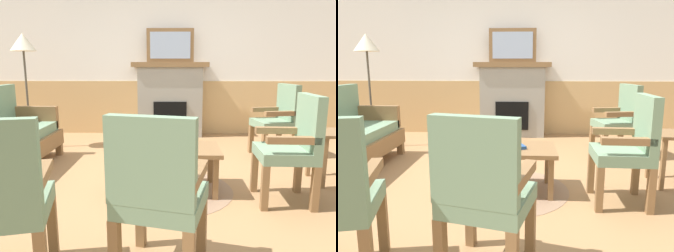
{
  "view_description": "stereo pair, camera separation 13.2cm",
  "coord_description": "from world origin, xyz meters",
  "views": [
    {
      "loc": [
        0.07,
        -3.2,
        1.23
      ],
      "look_at": [
        0.0,
        0.35,
        0.55
      ],
      "focal_mm": 34.07,
      "sensor_mm": 36.0,
      "label": 1
    },
    {
      "loc": [
        0.2,
        -3.19,
        1.23
      ],
      "look_at": [
        0.0,
        0.35,
        0.55
      ],
      "focal_mm": 34.07,
      "sensor_mm": 36.0,
      "label": 2
    }
  ],
  "objects": [
    {
      "name": "coffee_table",
      "position": [
        0.03,
        -0.19,
        0.39
      ],
      "size": [
        0.96,
        0.56,
        0.44
      ],
      "color": "brown",
      "rests_on": "ground_plane"
    },
    {
      "name": "footstool",
      "position": [
        -0.13,
        1.49,
        0.28
      ],
      "size": [
        0.4,
        0.4,
        0.36
      ],
      "color": "brown",
      "rests_on": "ground_plane"
    },
    {
      "name": "couch",
      "position": [
        -1.88,
        0.22,
        0.4
      ],
      "size": [
        0.7,
        1.8,
        0.98
      ],
      "color": "brown",
      "rests_on": "ground_plane"
    },
    {
      "name": "ground_plane",
      "position": [
        0.0,
        0.0,
        0.0
      ],
      "size": [
        14.0,
        14.0,
        0.0
      ],
      "primitive_type": "plane",
      "color": "#997047"
    },
    {
      "name": "fireplace",
      "position": [
        0.0,
        2.35,
        0.65
      ],
      "size": [
        1.3,
        0.44,
        1.28
      ],
      "color": "gray",
      "rests_on": "ground_plane"
    },
    {
      "name": "floor_lamp_by_couch",
      "position": [
        -2.1,
        1.45,
        1.45
      ],
      "size": [
        0.36,
        0.36,
        1.68
      ],
      "color": "#332D28",
      "rests_on": "ground_plane"
    },
    {
      "name": "armchair_near_fireplace",
      "position": [
        1.48,
        1.08,
        0.54
      ],
      "size": [
        0.56,
        0.56,
        0.98
      ],
      "color": "brown",
      "rests_on": "ground_plane"
    },
    {
      "name": "armchair_front_left",
      "position": [
        -0.02,
        -1.51,
        0.54
      ],
      "size": [
        0.58,
        0.58,
        0.98
      ],
      "color": "brown",
      "rests_on": "ground_plane"
    },
    {
      "name": "round_rug",
      "position": [
        0.03,
        -0.19,
        0.0
      ],
      "size": [
        1.24,
        1.24,
        0.01
      ],
      "primitive_type": "cylinder",
      "color": "#896B51",
      "rests_on": "ground_plane"
    },
    {
      "name": "wall_back",
      "position": [
        0.0,
        2.6,
        1.31
      ],
      "size": [
        7.2,
        0.14,
        2.7
      ],
      "color": "white",
      "rests_on": "ground_plane"
    },
    {
      "name": "framed_picture",
      "position": [
        0.0,
        2.35,
        1.56
      ],
      "size": [
        0.8,
        0.04,
        0.56
      ],
      "color": "brown",
      "rests_on": "fireplace"
    },
    {
      "name": "book_on_table",
      "position": [
        0.12,
        -0.22,
        0.46
      ],
      "size": [
        0.22,
        0.2,
        0.03
      ],
      "primitive_type": "cube",
      "rotation": [
        0.0,
        0.0,
        0.38
      ],
      "color": "navy",
      "rests_on": "coffee_table"
    },
    {
      "name": "side_table",
      "position": [
        1.76,
        0.08,
        0.43
      ],
      "size": [
        0.44,
        0.44,
        0.55
      ],
      "color": "brown",
      "rests_on": "ground_plane"
    },
    {
      "name": "armchair_by_window_left",
      "position": [
        1.13,
        -0.42,
        0.54
      ],
      "size": [
        0.5,
        0.5,
        0.98
      ],
      "color": "brown",
      "rests_on": "ground_plane"
    }
  ]
}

